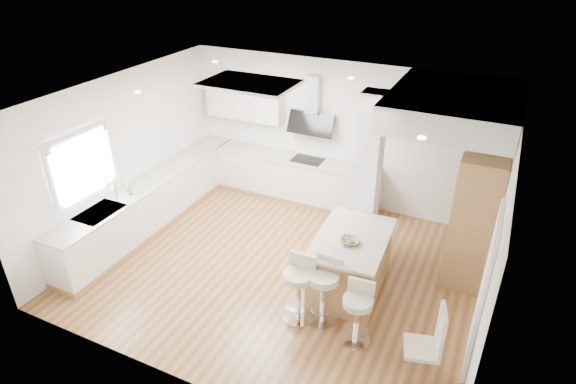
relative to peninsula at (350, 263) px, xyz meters
The scene contains 18 objects.
ground 1.24m from the peninsula, behind, with size 6.00×6.00×0.00m, color #9B6739.
ceiling 1.24m from the peninsula, behind, with size 6.00×5.00×0.02m, color silver.
wall_back 2.91m from the peninsula, 114.78° to the left, with size 6.00×0.04×2.80m, color white.
wall_left 4.26m from the peninsula, behind, with size 0.04×5.00×2.80m, color white.
wall_right 2.07m from the peninsula, ahead, with size 0.04×5.00×2.80m, color white.
skylight 3.08m from the peninsula, 162.87° to the left, with size 4.10×2.10×0.06m.
window_left 4.38m from the peninsula, 167.64° to the right, with size 0.06×1.28×1.07m.
doorway_right 1.99m from the peninsula, 18.27° to the right, with size 0.05×1.00×2.10m.
counter_left 3.86m from the peninsula, behind, with size 0.63×4.50×1.35m.
counter_back 3.05m from the peninsula, 132.93° to the left, with size 3.62×0.63×2.50m.
pillar 1.34m from the peninsula, 96.25° to the left, with size 0.35×0.35×2.80m.
soffit 2.72m from the peninsula, 55.94° to the left, with size 1.78×2.20×0.40m.
oven_column 2.04m from the peninsula, 38.87° to the left, with size 0.63×1.21×2.10m.
peninsula is the anchor object (origin of this frame).
bar_stool_a 1.01m from the peninsula, 115.93° to the right, with size 0.46×0.46×0.99m.
bar_stool_b 0.81m from the peninsula, 98.10° to the right, with size 0.50×0.50×1.00m.
bar_stool_c 1.07m from the peninsula, 66.51° to the right, with size 0.44×0.44×0.91m.
dining_chair 1.81m from the peninsula, 40.02° to the right, with size 0.49×0.49×1.04m.
Camera 1 is at (2.79, -5.61, 4.79)m, focal length 30.00 mm.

